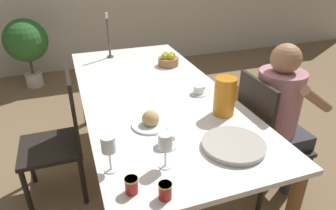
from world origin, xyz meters
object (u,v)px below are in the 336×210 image
object	(u,v)px
wine_glass_juice	(165,143)
red_pitcher	(225,96)
wine_glass_water	(109,146)
teacup_near_person	(166,142)
candlestick_tall	(109,40)
fruit_bowl	(168,60)
person_seated	(280,112)
chair_person_side	(265,138)
serving_tray	(234,145)
jam_jar_red	(131,185)
potted_plant	(26,43)
chair_opposite	(60,136)
jam_jar_amber	(165,190)
teacup_across	(199,91)
bread_plate	(151,121)

from	to	relation	value
wine_glass_juice	red_pitcher	bearing A→B (deg)	35.69
wine_glass_water	teacup_near_person	world-z (taller)	wine_glass_water
candlestick_tall	fruit_bowl	bearing A→B (deg)	-41.41
person_seated	candlestick_tall	distance (m)	1.62
chair_person_side	serving_tray	distance (m)	0.66
jam_jar_red	fruit_bowl	bearing A→B (deg)	64.89
fruit_bowl	potted_plant	distance (m)	2.24
serving_tray	person_seated	bearing A→B (deg)	31.18
chair_person_side	candlestick_tall	size ratio (longest dim) A/B	2.31
chair_opposite	person_seated	bearing A→B (deg)	-109.04
serving_tray	fruit_bowl	world-z (taller)	fruit_bowl
jam_jar_amber	teacup_across	bearing A→B (deg)	57.78
wine_glass_juice	potted_plant	bearing A→B (deg)	104.84
wine_glass_water	teacup_across	xyz separation A→B (m)	(0.72, 0.61, -0.11)
red_pitcher	jam_jar_amber	size ratio (longest dim) A/B	3.27
chair_opposite	jam_jar_amber	size ratio (longest dim) A/B	13.07
wine_glass_water	wine_glass_juice	bearing A→B (deg)	-13.27
chair_opposite	wine_glass_water	xyz separation A→B (m)	(0.24, -0.82, 0.41)
chair_opposite	teacup_across	world-z (taller)	chair_opposite
chair_opposite	jam_jar_amber	world-z (taller)	chair_opposite
person_seated	serving_tray	bearing A→B (deg)	-58.82
red_pitcher	teacup_near_person	bearing A→B (deg)	-155.42
chair_person_side	teacup_across	size ratio (longest dim) A/B	7.75
red_pitcher	potted_plant	size ratio (longest dim) A/B	0.26
jam_jar_amber	fruit_bowl	size ratio (longest dim) A/B	0.41
potted_plant	teacup_across	bearing A→B (deg)	-61.95
jam_jar_red	red_pitcher	bearing A→B (deg)	34.48
teacup_near_person	potted_plant	distance (m)	3.09
person_seated	wine_glass_water	size ratio (longest dim) A/B	6.36
red_pitcher	wine_glass_juice	world-z (taller)	red_pitcher
chair_opposite	teacup_near_person	world-z (taller)	chair_opposite
potted_plant	jam_jar_amber	bearing A→B (deg)	-77.07
serving_tray	jam_jar_red	bearing A→B (deg)	-166.35
jam_jar_red	serving_tray	bearing A→B (deg)	13.65
jam_jar_amber	potted_plant	size ratio (longest dim) A/B	0.08
chair_person_side	wine_glass_water	world-z (taller)	chair_person_side
jam_jar_amber	potted_plant	world-z (taller)	potted_plant
chair_opposite	teacup_across	distance (m)	1.03
person_seated	jam_jar_red	size ratio (longest dim) A/B	16.01
person_seated	jam_jar_amber	bearing A→B (deg)	-61.10
serving_tray	red_pitcher	bearing A→B (deg)	69.78
wine_glass_water	jam_jar_red	size ratio (longest dim) A/B	2.52
bread_plate	potted_plant	bearing A→B (deg)	107.51
teacup_across	bread_plate	bearing A→B (deg)	-146.01
chair_person_side	teacup_near_person	distance (m)	0.89
chair_person_side	jam_jar_amber	distance (m)	1.13
chair_opposite	potted_plant	distance (m)	2.26
wine_glass_juice	teacup_across	distance (m)	0.83
chair_opposite	potted_plant	xyz separation A→B (m)	(-0.33, 2.24, 0.12)
teacup_near_person	person_seated	bearing A→B (deg)	13.63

